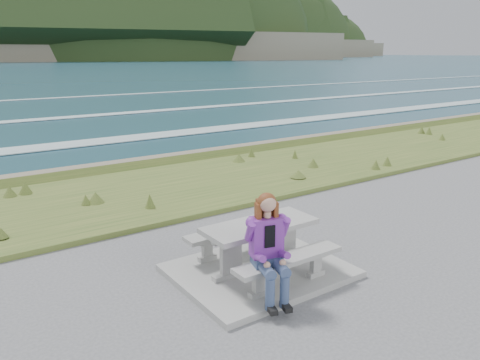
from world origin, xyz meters
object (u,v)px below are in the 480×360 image
(bench_seaward, at_px, (235,234))
(seated_woman, at_px, (270,262))
(bench_landward, at_px, (289,263))
(picnic_table, at_px, (260,233))

(bench_seaward, relative_size, seated_woman, 1.22)
(bench_seaward, xyz_separation_m, seated_woman, (-0.45, -1.53, 0.19))
(bench_landward, height_order, seated_woman, seated_woman)
(bench_landward, relative_size, bench_seaward, 1.00)
(picnic_table, distance_m, seated_woman, 0.95)
(picnic_table, distance_m, bench_landward, 0.74)
(picnic_table, relative_size, bench_seaward, 1.00)
(picnic_table, bearing_deg, seated_woman, -118.34)
(bench_landward, xyz_separation_m, bench_seaward, (0.00, 1.40, 0.00))
(picnic_table, bearing_deg, bench_landward, -90.00)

